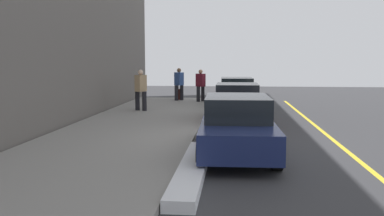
{
  "coord_description": "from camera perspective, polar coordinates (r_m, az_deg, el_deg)",
  "views": [
    {
      "loc": [
        11.6,
        0.16,
        2.43
      ],
      "look_at": [
        -0.59,
        -1.04,
        1.04
      ],
      "focal_mm": 39.76,
      "sensor_mm": 36.0,
      "label": 1
    }
  ],
  "objects": [
    {
      "name": "ground_plane",
      "position": [
        11.85,
        4.76,
        -5.4
      ],
      "size": [
        56.0,
        56.0,
        0.0
      ],
      "primitive_type": "plane",
      "color": "#333335"
    },
    {
      "name": "sidewalk",
      "position": [
        12.33,
        -10.81,
        -4.67
      ],
      "size": [
        28.0,
        4.6,
        0.15
      ],
      "primitive_type": "cube",
      "color": "gray",
      "rests_on": "ground"
    },
    {
      "name": "lane_stripe_centre",
      "position": [
        12.23,
        19.99,
        -5.38
      ],
      "size": [
        28.0,
        0.14,
        0.01
      ],
      "primitive_type": "cube",
      "color": "gold",
      "rests_on": "ground"
    },
    {
      "name": "snow_bank_curb",
      "position": [
        9.19,
        0.09,
        -8.17
      ],
      "size": [
        4.88,
        0.56,
        0.22
      ],
      "primitive_type": "cube",
      "color": "white",
      "rests_on": "ground"
    },
    {
      "name": "parked_car_green",
      "position": [
        22.25,
        6.01,
        2.11
      ],
      "size": [
        4.5,
        2.02,
        1.51
      ],
      "color": "black",
      "rests_on": "ground"
    },
    {
      "name": "parked_car_maroon",
      "position": [
        16.61,
        6.07,
        0.63
      ],
      "size": [
        4.14,
        1.9,
        1.51
      ],
      "color": "black",
      "rests_on": "ground"
    },
    {
      "name": "parked_car_navy",
      "position": [
        10.91,
        6.07,
        -2.4
      ],
      "size": [
        4.57,
        1.99,
        1.51
      ],
      "color": "black",
      "rests_on": "ground"
    },
    {
      "name": "pedestrian_burgundy_coat",
      "position": [
        23.47,
        1.16,
        3.18
      ],
      "size": [
        0.52,
        0.56,
        1.76
      ],
      "color": "black",
      "rests_on": "sidewalk"
    },
    {
      "name": "pedestrian_tan_coat",
      "position": [
        19.35,
        -6.89,
        2.57
      ],
      "size": [
        0.59,
        0.57,
        1.85
      ],
      "color": "black",
      "rests_on": "sidewalk"
    },
    {
      "name": "pedestrian_blue_coat",
      "position": [
        24.12,
        -1.75,
        3.34
      ],
      "size": [
        0.56,
        0.57,
        1.82
      ],
      "color": "black",
      "rests_on": "sidewalk"
    },
    {
      "name": "rolling_suitcase",
      "position": [
        24.63,
        -1.83,
        1.86
      ],
      "size": [
        0.34,
        0.22,
        0.97
      ],
      "color": "#471E19",
      "rests_on": "sidewalk"
    }
  ]
}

